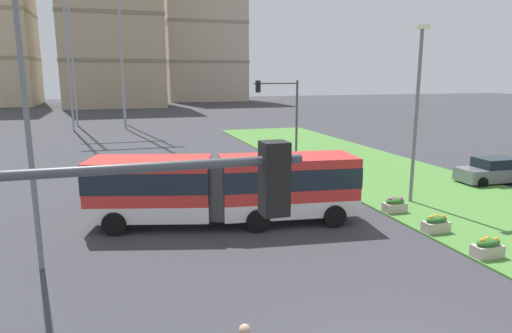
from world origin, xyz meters
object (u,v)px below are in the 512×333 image
Objects in this scene: traffic_light_far_right at (284,109)px; articulated_bus at (225,187)px; car_grey_wagon at (494,171)px; flower_planter_1 at (488,248)px; apartment_tower_westcentre at (111,19)px; traffic_light_near_left at (73,332)px; flower_planter_3 at (395,205)px; apartment_tower_centre at (204,25)px; streetlight_left at (26,107)px; flower_planter_2 at (436,224)px; streetlight_median at (417,108)px.

articulated_bus is at bearing -122.61° from traffic_light_far_right.
flower_planter_1 is (-9.44, -9.30, -0.33)m from car_grey_wagon.
apartment_tower_westcentre is (-12.34, 90.30, 17.67)m from flower_planter_1.
traffic_light_near_left reaches higher than articulated_bus.
traffic_light_far_right reaches higher than traffic_light_near_left.
apartment_tower_centre reaches higher than flower_planter_3.
apartment_tower_centre is (25.59, 102.72, 13.53)m from streetlight_left.
articulated_bus reaches higher than flower_planter_2.
flower_planter_3 is 0.12× the size of streetlight_median.
flower_planter_1 is at bearing -135.41° from car_grey_wagon.
streetlight_median is (1.90, 1.39, 4.49)m from flower_planter_3.
car_grey_wagon is at bearing 37.09° from traffic_light_near_left.
articulated_bus is 10.96× the size of flower_planter_1.
flower_planter_2 is at bearing 90.00° from flower_planter_1.
streetlight_median is at bearing -80.28° from apartment_tower_westcentre.
articulated_bus is 1.95× the size of traffic_light_far_right.
streetlight_left is 1.14× the size of streetlight_median.
streetlight_median is (3.30, -10.15, 0.71)m from traffic_light_far_right.
car_grey_wagon is 11.48m from flower_planter_2.
apartment_tower_centre is at bearing 89.50° from car_grey_wagon.
articulated_bus is 9.13m from flower_planter_2.
streetlight_median is 0.23× the size of apartment_tower_centre.
flower_planter_3 is (-9.44, -3.58, -0.33)m from car_grey_wagon.
apartment_tower_centre is at bearing 79.55° from articulated_bus.
traffic_light_far_right is at bearing 143.71° from car_grey_wagon.
flower_planter_3 is at bearing -81.70° from apartment_tower_westcentre.
articulated_bus is 10.63m from flower_planter_1.
streetlight_left reaches higher than flower_planter_1.
car_grey_wagon is at bearing 8.28° from articulated_bus.
traffic_light_far_right is at bearing -97.45° from apartment_tower_centre.
flower_planter_1 is 15.63m from traffic_light_near_left.
apartment_tower_westcentre is (-10.94, 73.04, 13.89)m from traffic_light_far_right.
traffic_light_near_left reaches higher than flower_planter_3.
articulated_bus reaches higher than car_grey_wagon.
traffic_light_far_right is 10.69m from streetlight_median.
apartment_tower_centre is at bearing 82.55° from traffic_light_far_right.
flower_planter_2 is 17.18m from traffic_light_near_left.
traffic_light_near_left is 11.90m from streetlight_left.
apartment_tower_centre is (0.84, 97.27, 18.31)m from car_grey_wagon.
car_grey_wagon is 0.72× the size of traffic_light_far_right.
apartment_tower_westcentre is at bearing 99.72° from streetlight_median.
car_grey_wagon is at bearing 20.75° from flower_planter_3.
flower_planter_2 and flower_planter_3 have the same top height.
flower_planter_3 is (0.00, 5.73, 0.00)m from flower_planter_1.
apartment_tower_westcentre reaches higher than streetlight_left.
flower_planter_1 is at bearing -104.94° from streetlight_median.
traffic_light_near_left reaches higher than flower_planter_2.
flower_planter_3 is at bearing -159.25° from car_grey_wagon.
traffic_light_far_right is (6.73, 10.52, 2.55)m from articulated_bus.
streetlight_median is (1.90, 4.34, 4.49)m from flower_planter_2.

